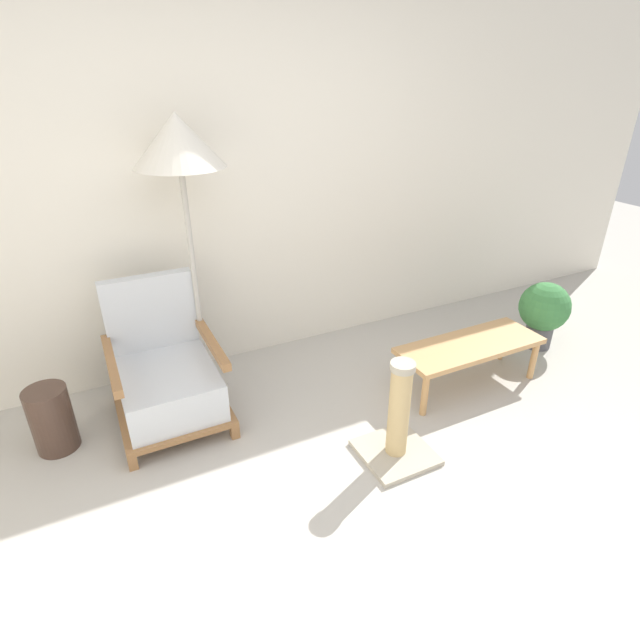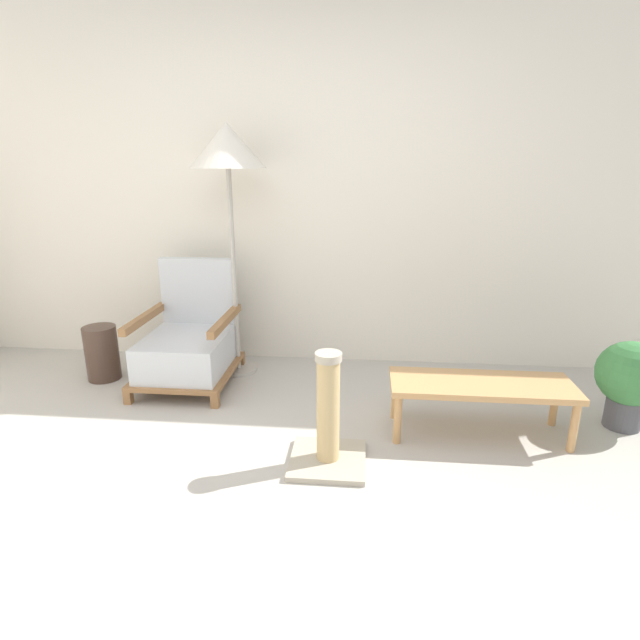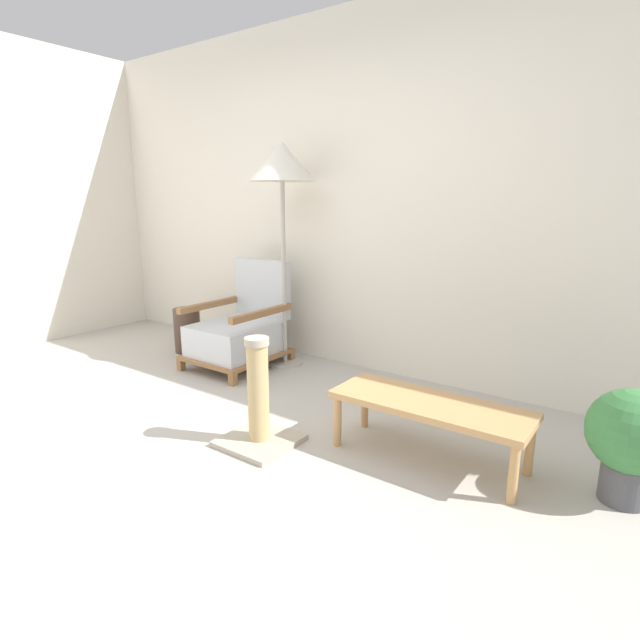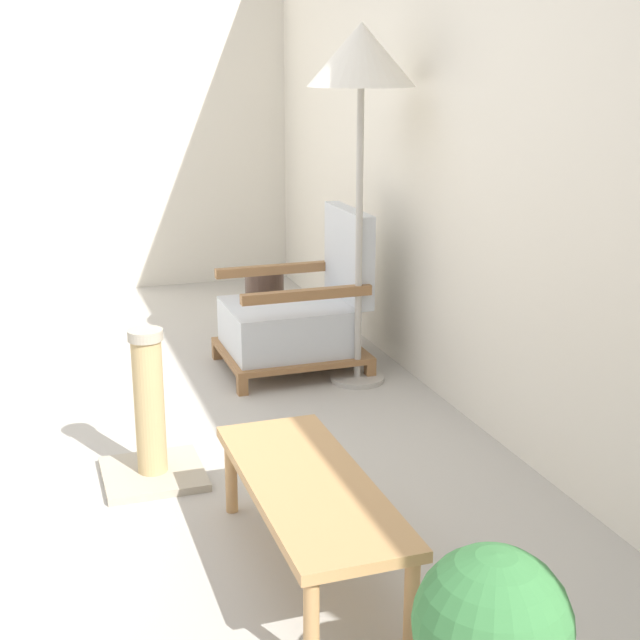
% 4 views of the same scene
% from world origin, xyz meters
% --- Properties ---
extents(ground_plane, '(14.00, 14.00, 0.00)m').
position_xyz_m(ground_plane, '(0.00, 0.00, 0.00)').
color(ground_plane, '#B7B2A8').
extents(wall_back, '(8.00, 0.06, 2.70)m').
position_xyz_m(wall_back, '(0.00, 2.07, 1.35)').
color(wall_back, silver).
rests_on(wall_back, ground_plane).
extents(armchair, '(0.63, 0.73, 0.84)m').
position_xyz_m(armchair, '(-0.70, 1.50, 0.29)').
color(armchair, olive).
rests_on(armchair, ground_plane).
extents(floor_lamp, '(0.52, 0.52, 1.76)m').
position_xyz_m(floor_lamp, '(-0.41, 1.73, 1.56)').
color(floor_lamp, '#B7B2A8').
rests_on(floor_lamp, ground_plane).
extents(coffee_table, '(1.02, 0.37, 0.32)m').
position_xyz_m(coffee_table, '(1.19, 0.95, 0.28)').
color(coffee_table, tan).
rests_on(coffee_table, ground_plane).
extents(vase, '(0.23, 0.23, 0.39)m').
position_xyz_m(vase, '(-1.35, 1.50, 0.20)').
color(vase, '#473328').
rests_on(vase, ground_plane).
extents(potted_plant, '(0.38, 0.38, 0.53)m').
position_xyz_m(potted_plant, '(2.06, 1.11, 0.31)').
color(potted_plant, '#4C4C51').
rests_on(potted_plant, ground_plane).
extents(scratching_post, '(0.39, 0.39, 0.61)m').
position_xyz_m(scratching_post, '(0.36, 0.57, 0.21)').
color(scratching_post, '#B2A893').
rests_on(scratching_post, ground_plane).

